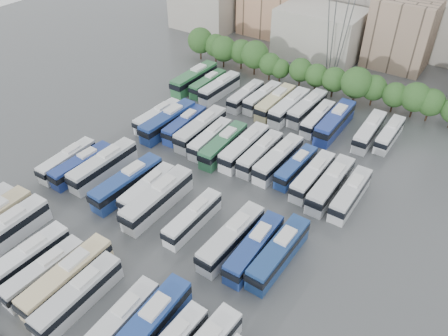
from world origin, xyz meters
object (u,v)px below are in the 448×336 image
Objects in this scene: bus_r0_s5 at (44,272)px; bus_r1_s5 at (148,189)px; bus_r3_s13 at (390,134)px; bus_r2_s5 at (210,138)px; bus_r0_s4 at (26,259)px; bus_r2_s1 at (158,116)px; bus_r0_s6 at (67,277)px; bus_r0_s9 at (119,323)px; bus_r0_s10 at (147,328)px; bus_r3_s6 at (275,102)px; bus_r2_s10 at (296,167)px; bus_r2_s8 at (260,153)px; bus_r2_s9 at (278,159)px; bus_r3_s12 at (369,131)px; bus_r0_s7 at (78,295)px; bus_r1_s6 at (158,198)px; bus_r1_s10 at (231,238)px; bus_r1_s12 at (279,252)px; bus_r3_s7 at (289,107)px; bus_r1_s8 at (193,218)px; bus_r2_s4 at (201,128)px; bus_r2_s12 at (331,184)px; bus_r2_s13 at (351,194)px; bus_r1_s2 at (103,165)px; bus_r3_s8 at (307,108)px; bus_r3_s9 at (318,118)px; bus_r3_s1 at (208,83)px; bus_r1_s0 at (67,160)px; bus_r2_s3 at (185,124)px; bus_r1_s11 at (254,248)px; bus_r1_s1 at (82,165)px; bus_r2_s7 at (244,147)px; bus_r2_s2 at (168,121)px; bus_r3_s10 at (335,122)px; bus_r2_s11 at (313,176)px; bus_r3_s5 at (262,97)px; bus_r3_s0 at (194,78)px; bus_r3_s4 at (246,96)px; bus_r0_s2 at (5,231)px.

bus_r1_s5 is (-0.12, 19.46, -0.03)m from bus_r0_s5.
bus_r2_s5 is at bearing -142.61° from bus_r3_s13.
bus_r2_s1 is at bearing 106.74° from bus_r0_s4.
bus_r0_s6 is 1.10× the size of bus_r0_s9.
bus_r0_s10 is 54.68m from bus_r3_s6.
bus_r2_s8 is at bearing -175.83° from bus_r2_s10.
bus_r3_s6 is (-12.90, 53.14, -0.12)m from bus_r0_s10.
bus_r2_s9 is 19.73m from bus_r3_s12.
bus_r1_s5 is (-6.55, 19.53, -0.17)m from bus_r0_s7.
bus_r1_s10 is (13.46, -0.41, -0.15)m from bus_r1_s6.
bus_r2_s5 reaches higher than bus_r0_s5.
bus_r1_s12 is 38.80m from bus_r3_s7.
bus_r1_s8 is 23.38m from bus_r2_s4.
bus_r2_s12 is (26.43, -1.66, -0.04)m from bus_r2_s4.
bus_r1_s10 is 1.08× the size of bus_r2_s13.
bus_r1_s2 reaches higher than bus_r3_s8.
bus_r3_s9 is (6.48, -0.58, -0.23)m from bus_r3_s7.
bus_r3_s1 is 0.87× the size of bus_r3_s6.
bus_r1_s8 reaches higher than bus_r1_s5.
bus_r2_s12 reaches higher than bus_r1_s8.
bus_r2_s3 reaches higher than bus_r1_s0.
bus_r1_s2 reaches higher than bus_r3_s7.
bus_r0_s10 is at bearing -103.70° from bus_r1_s11.
bus_r2_s7 is at bearing 46.82° from bus_r1_s1.
bus_r1_s2 is at bearing -88.27° from bus_r2_s2.
bus_r1_s5 is 22.35m from bus_r2_s9.
bus_r1_s8 is (9.75, -1.25, 0.00)m from bus_r1_s5.
bus_r1_s1 is 0.96× the size of bus_r1_s11.
bus_r3_s8 is at bearing 53.80° from bus_r1_s0.
bus_r1_s6 reaches higher than bus_r2_s3.
bus_r3_s10 reaches higher than bus_r0_s10.
bus_r1_s12 reaches higher than bus_r2_s11.
bus_r1_s2 is 1.13× the size of bus_r3_s5.
bus_r3_s6 is 0.93× the size of bus_r3_s10.
bus_r2_s8 is 18.24m from bus_r3_s6.
bus_r3_s0 is at bearing -179.96° from bus_r3_s10.
bus_r0_s5 is 24.31m from bus_r1_s10.
bus_r0_s9 is at bearing -73.72° from bus_r3_s4.
bus_r3_s9 reaches higher than bus_r1_s8.
bus_r2_s7 is at bearing 98.30° from bus_r0_s9.
bus_r2_s13 reaches higher than bus_r1_s0.
bus_r2_s10 is at bearing 53.20° from bus_r0_s2.
bus_r1_s6 is 38.32m from bus_r3_s8.
bus_r1_s5 is 20.10m from bus_r1_s11.
bus_r0_s2 is 65.57m from bus_r3_s13.
bus_r1_s1 is 32.83m from bus_r2_s9.
bus_r3_s13 is at bearing 6.02° from bus_r3_s7.
bus_r0_s5 is (10.02, -1.38, -0.29)m from bus_r0_s2.
bus_r2_s13 is at bearing 79.36° from bus_r1_s12.
bus_r3_s8 is (9.74, 1.09, 0.13)m from bus_r3_s5.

